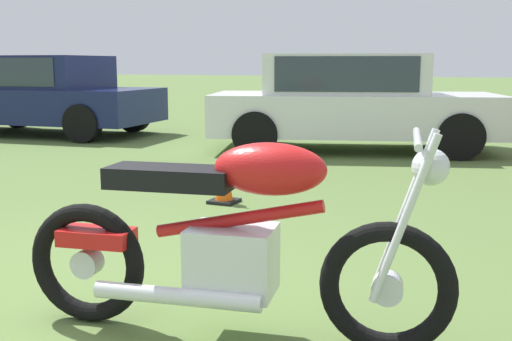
% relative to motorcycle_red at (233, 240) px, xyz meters
% --- Properties ---
extents(ground_plane, '(120.00, 120.00, 0.00)m').
position_rel_motorcycle_red_xyz_m(ground_plane, '(-1.10, -0.24, -0.48)').
color(ground_plane, '#567038').
extents(motorcycle_red, '(2.07, 0.76, 1.02)m').
position_rel_motorcycle_red_xyz_m(motorcycle_red, '(0.00, 0.00, 0.00)').
color(motorcycle_red, black).
rests_on(motorcycle_red, ground).
extents(car_navy, '(4.21, 2.29, 1.43)m').
position_rel_motorcycle_red_xyz_m(car_navy, '(-7.06, 6.31, 0.35)').
color(car_navy, '#161E4C').
rests_on(car_navy, ground).
extents(car_white, '(4.51, 2.90, 1.43)m').
position_rel_motorcycle_red_xyz_m(car_white, '(-1.20, 6.49, 0.32)').
color(car_white, silver).
rests_on(car_white, ground).
extents(traffic_cone, '(0.25, 0.25, 0.49)m').
position_rel_motorcycle_red_xyz_m(traffic_cone, '(-1.33, 2.56, -0.26)').
color(traffic_cone, '#EA590F').
rests_on(traffic_cone, ground).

